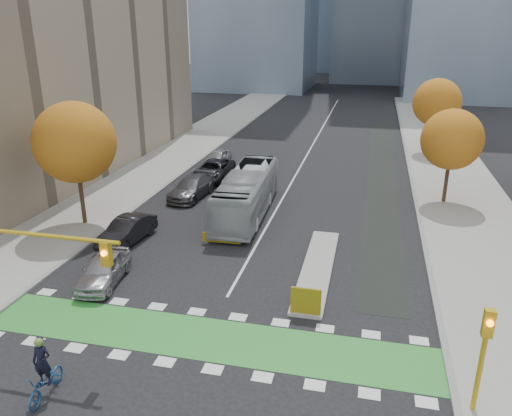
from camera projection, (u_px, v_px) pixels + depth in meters
The scene contains 22 objects.
ground at pixel (192, 359), 20.07m from camera, with size 300.00×300.00×0.00m, color black.
sidewalk_west at pixel (121, 186), 41.21m from camera, with size 7.00×120.00×0.15m, color gray.
sidewalk_east at pixel (469, 213), 35.42m from camera, with size 7.00×120.00×0.15m, color gray.
curb_west at pixel (161, 189), 40.46m from camera, with size 0.30×120.00×0.16m, color gray.
curb_east at pixel (417, 209), 36.17m from camera, with size 0.30×120.00×0.16m, color gray.
bike_crossing at pixel (204, 338), 21.44m from camera, with size 20.00×3.00×0.01m, color #2D8A2F.
centre_line at pixel (314, 143), 56.60m from camera, with size 0.15×70.00×0.01m, color silver.
bike_lane_paint at pixel (382, 171), 45.86m from camera, with size 2.50×50.00×0.01m, color black.
median_island at pixel (317, 268), 27.41m from camera, with size 1.60×10.00×0.16m, color gray.
hazard_board at pixel (306, 301), 22.77m from camera, with size 1.40×0.12×1.30m, color yellow.
building_west at pixel (2, 26), 40.98m from camera, with size 16.00×44.00×25.00m, color gray.
tree_west at pixel (75, 143), 31.66m from camera, with size 5.20×5.20×8.22m.
tree_east_near at pixel (452, 140), 35.90m from camera, with size 4.40×4.40×7.08m.
tree_east_far at pixel (437, 103), 50.28m from camera, with size 4.80×4.80×7.65m.
traffic_signal_east at pixel (484, 346), 16.41m from camera, with size 0.35×0.43×4.10m.
cyclist at pixel (45, 377), 17.84m from camera, with size 0.86×2.16×2.46m.
bus at pixel (247, 193), 34.91m from camera, with size 2.67×11.40×3.18m, color #9FA3A7.
parked_car_a at pixel (104, 269), 25.80m from camera, with size 1.78×4.42×1.51m, color #A3A2A8.
parked_car_b at pixel (127, 231), 30.63m from camera, with size 1.61×4.62×1.52m, color black.
parked_car_c at pixel (191, 187), 38.65m from camera, with size 2.19×5.38×1.56m, color #4D4C51.
parked_car_d at pixel (213, 170), 43.17m from camera, with size 2.66×5.76×1.60m, color black.
parked_car_e at pixel (219, 157), 48.02m from camera, with size 1.57×3.91×1.33m, color #A5A4AA.
Camera 1 is at (6.33, -15.68, 12.69)m, focal length 35.00 mm.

